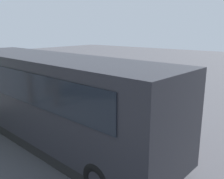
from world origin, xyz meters
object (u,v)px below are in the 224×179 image
object	(u,v)px
spectator_centre	(99,96)
parked_motorcycle_silver	(127,120)
spectator_far_left	(137,104)
spectator_right	(84,93)
tour_bus	(51,99)
spectator_left	(120,100)
stunt_motorcycle	(109,85)

from	to	relation	value
spectator_centre	parked_motorcycle_silver	xyz separation A→B (m)	(-2.01, 0.46, -0.58)
spectator_far_left	spectator_right	xyz separation A→B (m)	(3.06, 0.28, 0.05)
spectator_far_left	spectator_centre	size ratio (longest dim) A/B	0.98
tour_bus	spectator_left	size ratio (longest dim) A/B	5.91
spectator_far_left	spectator_left	world-z (taller)	spectator_left
parked_motorcycle_silver	spectator_far_left	bearing A→B (deg)	-95.33
spectator_left	spectator_right	xyz separation A→B (m)	(2.12, 0.24, 0.01)
spectator_centre	tour_bus	bearing A→B (deg)	96.17
parked_motorcycle_silver	stunt_motorcycle	xyz separation A→B (m)	(4.43, -4.05, 0.13)
spectator_right	stunt_motorcycle	distance (m)	3.96
spectator_far_left	stunt_motorcycle	bearing A→B (deg)	-37.00
spectator_left	stunt_motorcycle	size ratio (longest dim) A/B	0.96
tour_bus	spectator_left	xyz separation A→B (m)	(-0.81, -3.16, -0.58)
spectator_far_left	parked_motorcycle_silver	world-z (taller)	spectator_far_left
spectator_left	spectator_right	bearing A→B (deg)	6.43
spectator_right	stunt_motorcycle	xyz separation A→B (m)	(1.43, -3.67, -0.47)
spectator_centre	stunt_motorcycle	bearing A→B (deg)	-56.01
spectator_far_left	stunt_motorcycle	world-z (taller)	spectator_far_left
stunt_motorcycle	spectator_right	bearing A→B (deg)	111.35
spectator_left	stunt_motorcycle	distance (m)	4.96
tour_bus	spectator_centre	world-z (taller)	tour_bus
parked_motorcycle_silver	tour_bus	bearing A→B (deg)	56.34
spectator_far_left	spectator_right	bearing A→B (deg)	5.20
spectator_right	parked_motorcycle_silver	xyz separation A→B (m)	(-3.00, 0.39, -0.60)
spectator_far_left	spectator_left	xyz separation A→B (m)	(0.94, 0.04, 0.03)
tour_bus	spectator_right	size ratio (longest dim) A/B	5.88
tour_bus	spectator_right	xyz separation A→B (m)	(1.31, -2.92, -0.56)
tour_bus	parked_motorcycle_silver	world-z (taller)	tour_bus
stunt_motorcycle	spectator_far_left	bearing A→B (deg)	143.00
spectator_centre	stunt_motorcycle	world-z (taller)	spectator_centre
spectator_left	spectator_right	distance (m)	2.14
spectator_left	spectator_far_left	bearing A→B (deg)	-177.61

